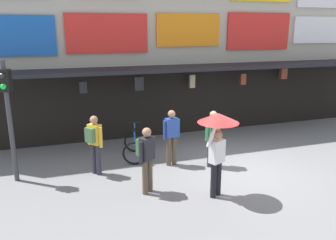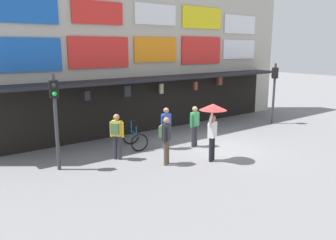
{
  "view_description": "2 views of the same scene",
  "coord_description": "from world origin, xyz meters",
  "px_view_note": "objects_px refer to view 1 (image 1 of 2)",
  "views": [
    {
      "loc": [
        -4.67,
        -7.95,
        3.93
      ],
      "look_at": [
        -1.73,
        1.05,
        1.39
      ],
      "focal_mm": 36.17,
      "sensor_mm": 36.0,
      "label": 1
    },
    {
      "loc": [
        -9.67,
        -9.57,
        4.0
      ],
      "look_at": [
        -1.7,
        0.81,
        1.23
      ],
      "focal_mm": 36.62,
      "sensor_mm": 36.0,
      "label": 2
    }
  ],
  "objects_px": {
    "traffic_light_near": "(7,103)",
    "pedestrian_in_white": "(146,155)",
    "pedestrian_in_yellow": "(94,141)",
    "bicycle_parked": "(135,146)",
    "pedestrian_with_umbrella": "(218,132)",
    "pedestrian_in_purple": "(213,135)",
    "pedestrian_in_green": "(172,135)"
  },
  "relations": [
    {
      "from": "traffic_light_near",
      "to": "pedestrian_in_white",
      "type": "height_order",
      "value": "traffic_light_near"
    },
    {
      "from": "pedestrian_in_white",
      "to": "pedestrian_in_yellow",
      "type": "distance_m",
      "value": 1.85
    },
    {
      "from": "bicycle_parked",
      "to": "pedestrian_with_umbrella",
      "type": "xyz_separation_m",
      "value": [
        1.3,
        -3.08,
        1.25
      ]
    },
    {
      "from": "pedestrian_with_umbrella",
      "to": "pedestrian_in_yellow",
      "type": "bearing_deg",
      "value": 139.62
    },
    {
      "from": "traffic_light_near",
      "to": "pedestrian_in_yellow",
      "type": "bearing_deg",
      "value": -6.35
    },
    {
      "from": "traffic_light_near",
      "to": "bicycle_parked",
      "type": "distance_m",
      "value": 3.86
    },
    {
      "from": "pedestrian_in_white",
      "to": "pedestrian_in_purple",
      "type": "distance_m",
      "value": 2.48
    },
    {
      "from": "traffic_light_near",
      "to": "pedestrian_in_white",
      "type": "relative_size",
      "value": 1.9
    },
    {
      "from": "traffic_light_near",
      "to": "pedestrian_in_green",
      "type": "height_order",
      "value": "traffic_light_near"
    },
    {
      "from": "pedestrian_in_purple",
      "to": "pedestrian_with_umbrella",
      "type": "bearing_deg",
      "value": -112.52
    },
    {
      "from": "pedestrian_with_umbrella",
      "to": "pedestrian_in_purple",
      "type": "height_order",
      "value": "pedestrian_with_umbrella"
    },
    {
      "from": "pedestrian_in_white",
      "to": "bicycle_parked",
      "type": "bearing_deg",
      "value": 84.43
    },
    {
      "from": "pedestrian_with_umbrella",
      "to": "pedestrian_in_yellow",
      "type": "relative_size",
      "value": 1.24
    },
    {
      "from": "pedestrian_in_white",
      "to": "pedestrian_in_green",
      "type": "bearing_deg",
      "value": 52.37
    },
    {
      "from": "traffic_light_near",
      "to": "pedestrian_in_purple",
      "type": "bearing_deg",
      "value": -7.48
    },
    {
      "from": "pedestrian_with_umbrella",
      "to": "bicycle_parked",
      "type": "bearing_deg",
      "value": 112.89
    },
    {
      "from": "pedestrian_in_yellow",
      "to": "pedestrian_in_purple",
      "type": "relative_size",
      "value": 1.0
    },
    {
      "from": "pedestrian_in_white",
      "to": "pedestrian_in_green",
      "type": "height_order",
      "value": "same"
    },
    {
      "from": "bicycle_parked",
      "to": "pedestrian_in_purple",
      "type": "relative_size",
      "value": 0.77
    },
    {
      "from": "pedestrian_with_umbrella",
      "to": "pedestrian_in_white",
      "type": "relative_size",
      "value": 1.24
    },
    {
      "from": "bicycle_parked",
      "to": "pedestrian_with_umbrella",
      "type": "height_order",
      "value": "pedestrian_with_umbrella"
    },
    {
      "from": "pedestrian_with_umbrella",
      "to": "pedestrian_in_white",
      "type": "xyz_separation_m",
      "value": [
        -1.53,
        0.71,
        -0.66
      ]
    },
    {
      "from": "bicycle_parked",
      "to": "pedestrian_in_white",
      "type": "xyz_separation_m",
      "value": [
        -0.23,
        -2.38,
        0.59
      ]
    },
    {
      "from": "pedestrian_in_yellow",
      "to": "pedestrian_in_green",
      "type": "xyz_separation_m",
      "value": [
        2.22,
        -0.02,
        -0.04
      ]
    },
    {
      "from": "traffic_light_near",
      "to": "pedestrian_in_yellow",
      "type": "xyz_separation_m",
      "value": [
        2.07,
        -0.23,
        -1.16
      ]
    },
    {
      "from": "traffic_light_near",
      "to": "pedestrian_in_green",
      "type": "distance_m",
      "value": 4.47
    },
    {
      "from": "pedestrian_in_white",
      "to": "traffic_light_near",
      "type": "bearing_deg",
      "value": 151.08
    },
    {
      "from": "pedestrian_in_green",
      "to": "pedestrian_in_purple",
      "type": "distance_m",
      "value": 1.2
    },
    {
      "from": "traffic_light_near",
      "to": "pedestrian_in_yellow",
      "type": "relative_size",
      "value": 1.9
    },
    {
      "from": "bicycle_parked",
      "to": "pedestrian_in_green",
      "type": "relative_size",
      "value": 0.77
    },
    {
      "from": "pedestrian_in_purple",
      "to": "bicycle_parked",
      "type": "bearing_deg",
      "value": 146.4
    },
    {
      "from": "pedestrian_in_white",
      "to": "pedestrian_in_green",
      "type": "relative_size",
      "value": 1.0
    }
  ]
}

